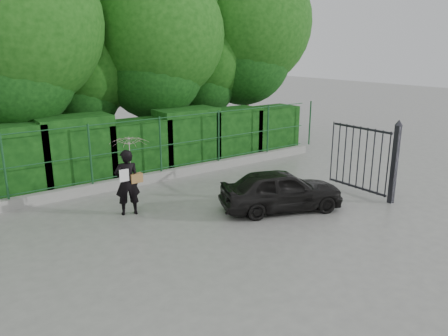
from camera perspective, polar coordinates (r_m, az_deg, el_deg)
ground at (r=10.74m, az=1.42°, el=-7.71°), size 80.00×80.00×0.00m
kerb at (r=14.31m, az=-9.56°, el=-1.25°), size 14.00×0.25×0.30m
fence at (r=14.14m, az=-8.95°, el=2.98°), size 14.13×0.06×1.80m
hedge at (r=14.88m, az=-12.20°, el=2.78°), size 14.20×1.20×2.22m
trees at (r=17.12m, az=-11.78°, el=16.56°), size 17.10×6.15×8.08m
gate at (r=13.12m, az=19.68°, el=1.19°), size 0.22×2.33×2.36m
woman at (r=11.45m, az=-12.27°, el=0.59°), size 1.01×1.02×2.05m
car at (r=11.75m, az=7.49°, el=-2.85°), size 3.52×2.41×1.11m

